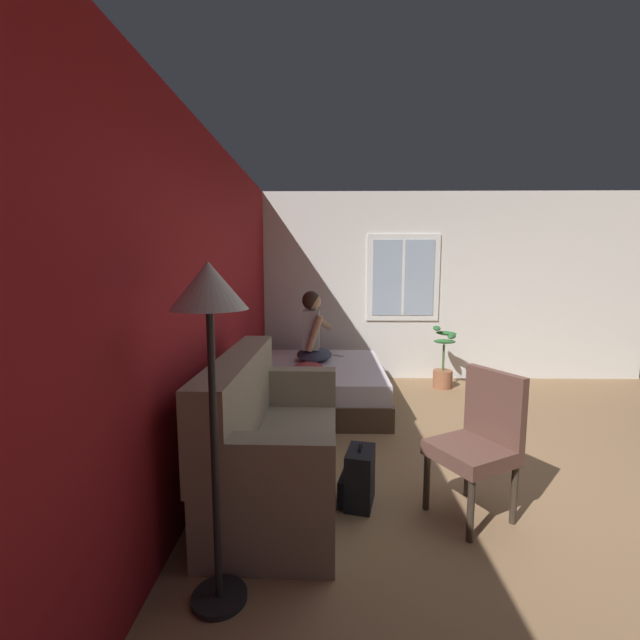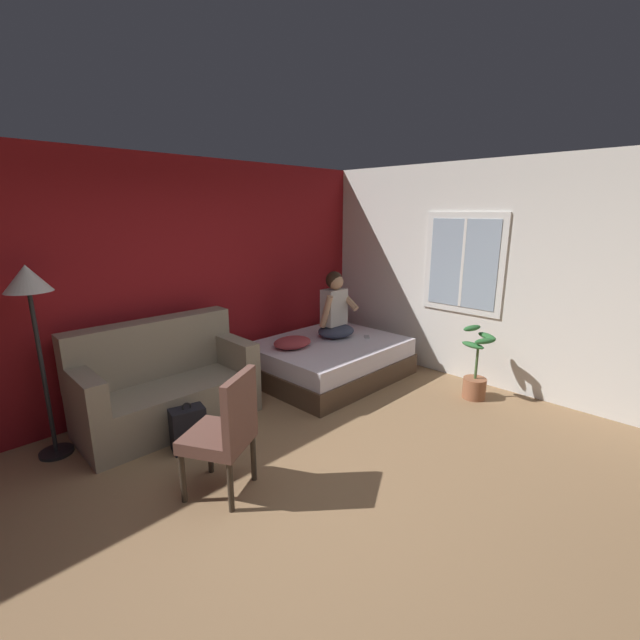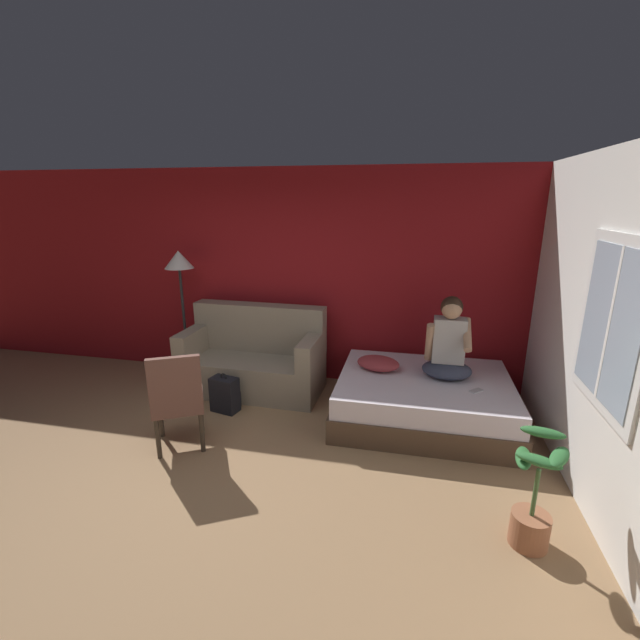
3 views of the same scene
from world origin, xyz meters
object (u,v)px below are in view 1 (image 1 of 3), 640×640
object	(u,v)px
bed	(321,385)
throw_pillow	(307,370)
person_seated	(313,333)
couch	(270,444)
side_chair	(479,438)
potted_plant	(443,366)
backpack	(359,478)
floor_lamp	(210,320)
cell_phone	(339,356)

from	to	relation	value
bed	throw_pillow	xyz separation A→B (m)	(-0.51, 0.14, 0.31)
person_seated	couch	bearing A→B (deg)	173.98
bed	couch	world-z (taller)	couch
side_chair	potted_plant	xyz separation A→B (m)	(2.98, -0.58, -0.23)
backpack	person_seated	bearing A→B (deg)	9.42
floor_lamp	potted_plant	size ratio (longest dim) A/B	2.00
cell_phone	floor_lamp	size ratio (longest dim) A/B	0.08
backpack	floor_lamp	xyz separation A→B (m)	(-0.89, 0.77, 1.24)
potted_plant	side_chair	bearing A→B (deg)	169.08
potted_plant	couch	bearing A→B (deg)	144.06
floor_lamp	cell_phone	bearing A→B (deg)	-11.11
throw_pillow	backpack	bearing A→B (deg)	-165.45
bed	person_seated	size ratio (longest dim) A/B	2.12
side_chair	potted_plant	world-z (taller)	side_chair
couch	backpack	bearing A→B (deg)	-100.02
backpack	throw_pillow	world-z (taller)	throw_pillow
couch	throw_pillow	size ratio (longest dim) A/B	3.58
side_chair	backpack	world-z (taller)	side_chair
person_seated	potted_plant	size ratio (longest dim) A/B	1.03
cell_phone	potted_plant	bearing A→B (deg)	145.29
floor_lamp	potted_plant	xyz separation A→B (m)	(3.77, -2.13, -1.13)
bed	floor_lamp	size ratio (longest dim) A/B	1.09
cell_phone	potted_plant	distance (m)	1.46
couch	floor_lamp	world-z (taller)	floor_lamp
potted_plant	bed	bearing A→B (deg)	113.01
side_chair	floor_lamp	bearing A→B (deg)	116.76
person_seated	cell_phone	bearing A→B (deg)	-50.54
bed	potted_plant	xyz separation A→B (m)	(0.70, -1.66, 0.07)
person_seated	backpack	size ratio (longest dim) A/B	1.91
side_chair	floor_lamp	distance (m)	1.96
throw_pillow	floor_lamp	xyz separation A→B (m)	(-2.55, 0.33, 0.88)
cell_phone	person_seated	bearing A→B (deg)	-3.51
bed	floor_lamp	xyz separation A→B (m)	(-3.06, 0.48, 1.19)
person_seated	throw_pillow	xyz separation A→B (m)	(-0.73, 0.03, -0.29)
bed	cell_phone	distance (m)	0.60
floor_lamp	side_chair	bearing A→B (deg)	-63.24
couch	side_chair	distance (m)	1.45
person_seated	cell_phone	distance (m)	0.55
person_seated	backpack	world-z (taller)	person_seated
bed	cell_phone	world-z (taller)	cell_phone
person_seated	floor_lamp	size ratio (longest dim) A/B	0.51
potted_plant	floor_lamp	bearing A→B (deg)	150.47
cell_phone	floor_lamp	world-z (taller)	floor_lamp
throw_pillow	cell_phone	xyz separation A→B (m)	(1.01, -0.36, -0.07)
bed	cell_phone	xyz separation A→B (m)	(0.50, -0.22, 0.25)
bed	throw_pillow	bearing A→B (deg)	164.35
cell_phone	floor_lamp	xyz separation A→B (m)	(-3.56, 0.70, 0.94)
bed	couch	distance (m)	2.10
backpack	potted_plant	distance (m)	3.19
person_seated	floor_lamp	world-z (taller)	floor_lamp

